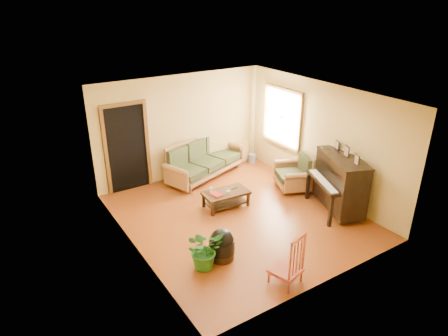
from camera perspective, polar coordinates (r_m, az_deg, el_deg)
floor at (r=8.56m, az=2.03°, el=-6.87°), size 5.00×5.00×0.00m
doorway at (r=9.55m, az=-13.67°, el=2.67°), size 1.08×0.16×2.05m
window at (r=10.16m, az=8.35°, el=7.21°), size 0.12×1.36×1.46m
sofa at (r=10.15m, az=-2.69°, el=1.31°), size 2.44×1.63×0.96m
coffee_table at (r=8.83m, az=0.27°, el=-4.48°), size 1.03×0.61×0.36m
armchair at (r=9.65m, az=9.80°, el=-0.52°), size 1.12×1.15×0.89m
piano at (r=8.86m, az=16.28°, el=-2.20°), size 1.30×1.62×1.25m
footstool at (r=7.21m, az=-0.32°, el=-11.32°), size 0.57×0.57×0.44m
red_chair at (r=6.61m, az=8.93°, el=-12.58°), size 0.56×0.59×0.95m
leaning_frame at (r=11.05m, az=2.54°, el=2.34°), size 0.48×0.12×0.63m
ceramic_crock at (r=11.13m, az=4.05°, el=1.41°), size 0.25×0.25×0.25m
potted_plant at (r=6.94m, az=-2.82°, el=-11.50°), size 0.65×0.57×0.72m
book at (r=8.55m, az=-1.54°, el=-4.02°), size 0.23×0.28×0.02m
candle at (r=8.69m, az=-1.87°, el=-3.16°), size 0.07×0.07×0.12m
glass_jar at (r=8.68m, az=0.61°, el=-3.44°), size 0.10×0.10×0.05m
remote at (r=8.88m, az=1.49°, el=-2.91°), size 0.16×0.07×0.02m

